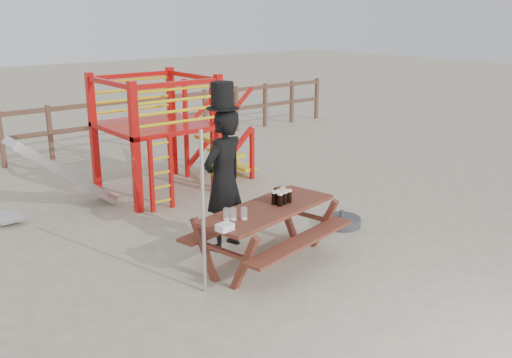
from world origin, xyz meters
name	(u,v)px	position (x,y,z in m)	size (l,w,h in m)	color
ground	(281,258)	(0.00, 0.00, 0.00)	(60.00, 60.00, 0.00)	#B2A68A
back_fence	(72,124)	(0.00, 7.00, 0.74)	(15.09, 0.09, 1.20)	brown
playground_fort	(152,133)	(0.12, 3.58, 1.07)	(4.71, 1.84, 2.10)	red
picnic_table	(268,228)	(-0.21, 0.03, 0.47)	(2.15, 1.69, 0.75)	brown
man_with_hat	(224,176)	(-0.36, 0.77, 1.01)	(0.79, 0.62, 2.26)	black
metal_pole	(203,214)	(-1.29, -0.15, 0.96)	(0.04, 0.04, 1.91)	#B2B2B7
parasol_base	(341,221)	(1.49, 0.33, 0.07)	(0.58, 0.58, 0.25)	#36363B
paper_bag	(225,227)	(-1.08, -0.27, 0.79)	(0.18, 0.14, 0.08)	white
stout_pints	(282,197)	(0.04, 0.05, 0.83)	(0.27, 0.21, 0.17)	black
empty_glasses	(235,214)	(-0.80, -0.07, 0.81)	(0.26, 0.18, 0.15)	silver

